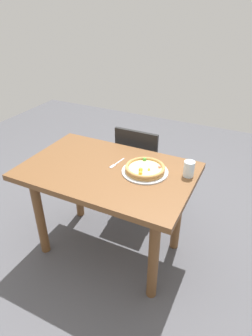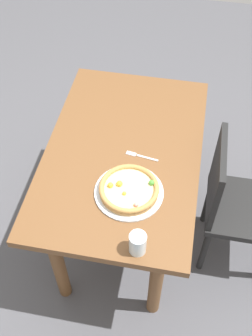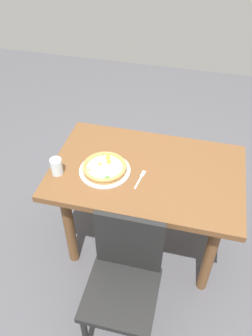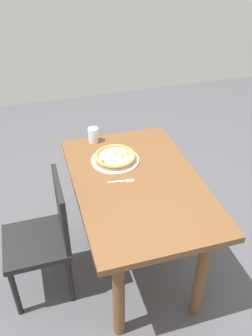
{
  "view_description": "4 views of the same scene",
  "coord_description": "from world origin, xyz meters",
  "px_view_note": "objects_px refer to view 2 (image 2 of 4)",
  "views": [
    {
      "loc": [
        -0.88,
        1.5,
        1.81
      ],
      "look_at": [
        -0.13,
        -0.04,
        0.79
      ],
      "focal_mm": 30.89,
      "sensor_mm": 36.0,
      "label": 1
    },
    {
      "loc": [
        -1.33,
        -0.26,
        2.3
      ],
      "look_at": [
        -0.13,
        -0.04,
        0.79
      ],
      "focal_mm": 43.66,
      "sensor_mm": 36.0,
      "label": 2
    },
    {
      "loc": [
        0.25,
        -1.56,
        2.23
      ],
      "look_at": [
        -0.13,
        -0.04,
        0.79
      ],
      "focal_mm": 36.65,
      "sensor_mm": 36.0,
      "label": 3
    },
    {
      "loc": [
        1.65,
        -0.56,
        2.12
      ],
      "look_at": [
        -0.13,
        -0.04,
        0.79
      ],
      "focal_mm": 38.39,
      "sensor_mm": 36.0,
      "label": 4
    }
  ],
  "objects_px": {
    "chair_near": "(233,202)",
    "fork": "(139,156)",
    "drinking_glass": "(138,243)",
    "dining_table": "(123,166)",
    "plate": "(129,192)",
    "pizza": "(129,189)"
  },
  "relations": [
    {
      "from": "chair_near",
      "to": "fork",
      "type": "relative_size",
      "value": 5.24
    },
    {
      "from": "dining_table",
      "to": "pizza",
      "type": "height_order",
      "value": "pizza"
    },
    {
      "from": "fork",
      "to": "drinking_glass",
      "type": "height_order",
      "value": "drinking_glass"
    },
    {
      "from": "dining_table",
      "to": "drinking_glass",
      "type": "relative_size",
      "value": 11.07
    },
    {
      "from": "chair_near",
      "to": "plate",
      "type": "relative_size",
      "value": 2.72
    },
    {
      "from": "dining_table",
      "to": "fork",
      "type": "xyz_separation_m",
      "value": [
        -0.02,
        -0.08,
        0.13
      ]
    },
    {
      "from": "dining_table",
      "to": "pizza",
      "type": "bearing_deg",
      "value": -163.54
    },
    {
      "from": "dining_table",
      "to": "plate",
      "type": "height_order",
      "value": "plate"
    },
    {
      "from": "drinking_glass",
      "to": "fork",
      "type": "bearing_deg",
      "value": 8.56
    },
    {
      "from": "dining_table",
      "to": "chair_near",
      "type": "bearing_deg",
      "value": -90.03
    },
    {
      "from": "pizza",
      "to": "fork",
      "type": "relative_size",
      "value": 1.66
    },
    {
      "from": "dining_table",
      "to": "drinking_glass",
      "type": "bearing_deg",
      "value": -163.11
    },
    {
      "from": "fork",
      "to": "chair_near",
      "type": "bearing_deg",
      "value": -168.62
    },
    {
      "from": "drinking_glass",
      "to": "dining_table",
      "type": "bearing_deg",
      "value": 16.89
    },
    {
      "from": "plate",
      "to": "pizza",
      "type": "distance_m",
      "value": 0.03
    },
    {
      "from": "chair_near",
      "to": "fork",
      "type": "xyz_separation_m",
      "value": [
        -0.02,
        0.52,
        0.3
      ]
    },
    {
      "from": "dining_table",
      "to": "drinking_glass",
      "type": "xyz_separation_m",
      "value": [
        -0.53,
        -0.16,
        0.18
      ]
    },
    {
      "from": "plate",
      "to": "fork",
      "type": "xyz_separation_m",
      "value": [
        0.23,
        -0.01,
        -0.0
      ]
    },
    {
      "from": "fork",
      "to": "plate",
      "type": "bearing_deg",
      "value": 96.3
    },
    {
      "from": "chair_near",
      "to": "drinking_glass",
      "type": "bearing_deg",
      "value": -39.82
    },
    {
      "from": "plate",
      "to": "fork",
      "type": "height_order",
      "value": "plate"
    },
    {
      "from": "chair_near",
      "to": "fork",
      "type": "bearing_deg",
      "value": -87.72
    }
  ]
}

